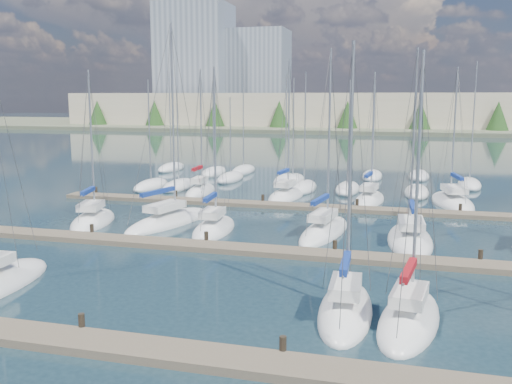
% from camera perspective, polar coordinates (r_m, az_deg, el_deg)
% --- Properties ---
extents(ground, '(400.00, 400.00, 0.00)m').
position_cam_1_polar(ground, '(76.51, 9.09, 2.58)').
color(ground, '#1F353F').
rests_on(ground, ground).
extents(dock_near, '(44.00, 1.93, 1.10)m').
position_cam_1_polar(dock_near, '(21.30, -8.82, -15.57)').
color(dock_near, '#6B5E4C').
rests_on(dock_near, ground).
extents(dock_mid, '(44.00, 1.93, 1.10)m').
position_cam_1_polar(dock_mid, '(33.78, 0.90, -5.90)').
color(dock_mid, '#6B5E4C').
rests_on(dock_mid, ground).
extents(dock_far, '(44.00, 1.93, 1.10)m').
position_cam_1_polar(dock_far, '(47.12, 5.12, -1.49)').
color(dock_far, '#6B5E4C').
rests_on(dock_far, ground).
extents(sailboat_n, '(2.37, 6.79, 12.39)m').
position_cam_1_polar(sailboat_n, '(54.49, -5.58, 0.06)').
color(sailboat_n, white).
rests_on(sailboat_n, ground).
extents(sailboat_k, '(3.44, 8.74, 12.99)m').
position_cam_1_polar(sailboat_k, '(38.73, 6.84, -3.89)').
color(sailboat_k, white).
rests_on(sailboat_k, ground).
extents(sailboat_p, '(3.00, 7.09, 11.96)m').
position_cam_1_polar(sailboat_p, '(50.95, 11.28, -0.76)').
color(sailboat_p, white).
rests_on(sailboat_p, ground).
extents(sailboat_q, '(4.47, 8.93, 12.34)m').
position_cam_1_polar(sailboat_q, '(51.86, 19.03, -0.94)').
color(sailboat_q, white).
rests_on(sailboat_q, ground).
extents(sailboat_d, '(2.59, 7.36, 12.12)m').
position_cam_1_polar(sailboat_d, '(25.00, 8.93, -11.58)').
color(sailboat_d, white).
rests_on(sailboat_d, ground).
extents(sailboat_j, '(2.95, 7.05, 11.85)m').
position_cam_1_polar(sailboat_j, '(39.27, -4.23, -3.67)').
color(sailboat_j, white).
rests_on(sailboat_j, ground).
extents(sailboat_h, '(4.23, 7.27, 11.75)m').
position_cam_1_polar(sailboat_h, '(43.33, -16.00, -2.77)').
color(sailboat_h, white).
rests_on(sailboat_h, ground).
extents(sailboat_e, '(3.20, 7.41, 11.67)m').
position_cam_1_polar(sailboat_e, '(24.58, 15.07, -12.19)').
color(sailboat_e, white).
rests_on(sailboat_e, ground).
extents(sailboat_l, '(3.31, 8.64, 12.85)m').
position_cam_1_polar(sailboat_l, '(37.54, 15.13, -4.62)').
color(sailboat_l, white).
rests_on(sailboat_l, ground).
extents(sailboat_i, '(4.76, 9.67, 15.04)m').
position_cam_1_polar(sailboat_i, '(41.99, -8.70, -2.88)').
color(sailboat_i, white).
rests_on(sailboat_i, ground).
extents(sailboat_o, '(3.20, 7.13, 13.14)m').
position_cam_1_polar(sailboat_o, '(52.07, 3.04, -0.36)').
color(sailboat_o, white).
rests_on(sailboat_o, ground).
extents(distant_boats, '(36.93, 20.75, 13.30)m').
position_cam_1_polar(distant_boats, '(61.23, 3.39, 1.23)').
color(distant_boats, '#9EA0A5').
rests_on(distant_boats, ground).
extents(shoreline, '(400.00, 60.00, 38.00)m').
position_cam_1_polar(shoreline, '(166.69, 7.96, 8.89)').
color(shoreline, '#666B51').
rests_on(shoreline, ground).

